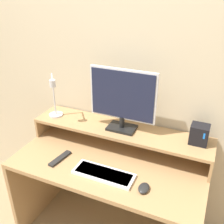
# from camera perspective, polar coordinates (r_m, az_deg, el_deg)

# --- Properties ---
(wall_back) EXTENTS (6.00, 0.05, 2.50)m
(wall_back) POSITION_cam_1_polar(r_m,az_deg,el_deg) (1.88, 3.95, 9.05)
(wall_back) COLOR beige
(wall_back) RESTS_ON ground_plane
(desk) EXTENTS (1.32, 0.66, 0.71)m
(desk) POSITION_cam_1_polar(r_m,az_deg,el_deg) (1.96, -0.56, -15.12)
(desk) COLOR #A87F51
(desk) RESTS_ON ground_plane
(monitor_shelf) EXTENTS (1.32, 0.28, 0.16)m
(monitor_shelf) POSITION_cam_1_polar(r_m,az_deg,el_deg) (1.90, 1.73, -4.15)
(monitor_shelf) COLOR #A87F51
(monitor_shelf) RESTS_ON desk
(monitor) EXTENTS (0.47, 0.14, 0.44)m
(monitor) POSITION_cam_1_polar(r_m,az_deg,el_deg) (1.78, 2.29, 2.97)
(monitor) COLOR black
(monitor) RESTS_ON monitor_shelf
(desk_lamp) EXTENTS (0.16, 0.18, 0.35)m
(desk_lamp) POSITION_cam_1_polar(r_m,az_deg,el_deg) (2.01, -12.41, 2.49)
(desk_lamp) COLOR silver
(desk_lamp) RESTS_ON monitor_shelf
(router_dock) EXTENTS (0.12, 0.10, 0.13)m
(router_dock) POSITION_cam_1_polar(r_m,az_deg,el_deg) (1.79, 18.47, -4.62)
(router_dock) COLOR black
(router_dock) RESTS_ON monitor_shelf
(keyboard) EXTENTS (0.40, 0.14, 0.02)m
(keyboard) POSITION_cam_1_polar(r_m,az_deg,el_deg) (1.72, -1.83, -13.29)
(keyboard) COLOR white
(keyboard) RESTS_ON desk
(mouse) EXTENTS (0.06, 0.10, 0.03)m
(mouse) POSITION_cam_1_polar(r_m,az_deg,el_deg) (1.63, 6.94, -16.11)
(mouse) COLOR black
(mouse) RESTS_ON desk
(remote_control) EXTENTS (0.07, 0.20, 0.02)m
(remote_control) POSITION_cam_1_polar(r_m,az_deg,el_deg) (1.88, -11.24, -9.89)
(remote_control) COLOR black
(remote_control) RESTS_ON desk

